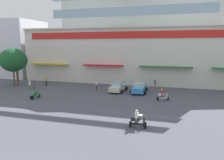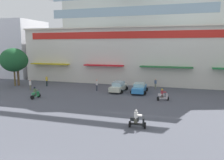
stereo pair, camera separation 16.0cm
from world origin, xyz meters
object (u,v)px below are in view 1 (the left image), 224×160
at_px(parked_car_0, 118,87).
at_px(pedestrian_1, 30,84).
at_px(plaza_tree_2, 13,60).
at_px(scooter_rider_3, 138,120).
at_px(scooter_rider_0, 35,94).
at_px(scooter_rider_1, 163,95).
at_px(pedestrian_0, 155,83).
at_px(pedestrian_4, 96,84).
at_px(pedestrian_3, 46,80).
at_px(plaza_tree_0, 17,60).
at_px(parked_car_1, 139,88).

height_order(parked_car_0, pedestrian_1, pedestrian_1).
relative_size(plaza_tree_2, scooter_rider_3, 4.10).
xyz_separation_m(scooter_rider_0, scooter_rider_1, (15.84, 3.70, 0.00)).
height_order(scooter_rider_3, pedestrian_0, pedestrian_0).
bearing_deg(plaza_tree_2, scooter_rider_1, -7.35).
height_order(pedestrian_0, pedestrian_4, pedestrian_4).
distance_m(scooter_rider_3, pedestrian_4, 16.36).
distance_m(plaza_tree_2, scooter_rider_1, 25.29).
relative_size(pedestrian_3, pedestrian_4, 1.01).
height_order(plaza_tree_2, scooter_rider_1, plaza_tree_2).
xyz_separation_m(pedestrian_0, pedestrian_3, (-17.88, -2.65, 0.04)).
relative_size(pedestrian_1, pedestrian_4, 0.94).
distance_m(plaza_tree_2, pedestrian_0, 23.69).
height_order(plaza_tree_2, pedestrian_3, plaza_tree_2).
relative_size(plaza_tree_0, pedestrian_0, 3.61).
bearing_deg(plaza_tree_0, pedestrian_4, -1.61).
height_order(scooter_rider_0, pedestrian_0, pedestrian_0).
height_order(pedestrian_3, pedestrian_4, pedestrian_3).
distance_m(pedestrian_1, pedestrian_3, 4.01).
height_order(scooter_rider_3, pedestrian_3, pedestrian_3).
height_order(pedestrian_1, pedestrian_4, pedestrian_4).
xyz_separation_m(scooter_rider_3, pedestrian_0, (-0.51, 17.69, 0.29)).
bearing_deg(pedestrian_1, scooter_rider_0, -47.50).
height_order(scooter_rider_1, pedestrian_4, pedestrian_4).
xyz_separation_m(parked_car_0, parked_car_1, (3.16, -0.03, -0.02)).
distance_m(parked_car_0, pedestrian_4, 3.34).
bearing_deg(parked_car_0, pedestrian_3, 175.91).
height_order(scooter_rider_3, pedestrian_4, pedestrian_4).
xyz_separation_m(parked_car_0, pedestrian_3, (-12.85, 0.92, 0.24)).
xyz_separation_m(plaza_tree_2, pedestrian_3, (5.18, 1.52, -3.41)).
distance_m(parked_car_0, pedestrian_0, 6.17).
bearing_deg(parked_car_0, scooter_rider_0, -140.42).
xyz_separation_m(plaza_tree_0, scooter_rider_0, (8.75, -7.54, -3.66)).
distance_m(plaza_tree_2, parked_car_0, 18.41).
distance_m(plaza_tree_2, pedestrian_1, 6.51).
bearing_deg(parked_car_0, plaza_tree_0, 179.89).
xyz_separation_m(plaza_tree_2, parked_car_0, (18.03, 0.60, -3.65)).
xyz_separation_m(plaza_tree_0, plaza_tree_2, (-0.21, -0.63, 0.11)).
relative_size(parked_car_0, scooter_rider_0, 2.92).
distance_m(scooter_rider_0, pedestrian_1, 6.00).
xyz_separation_m(parked_car_0, scooter_rider_3, (5.55, -14.12, -0.10)).
bearing_deg(scooter_rider_0, scooter_rider_3, -24.36).
distance_m(scooter_rider_3, pedestrian_0, 17.69).
height_order(plaza_tree_2, pedestrian_0, plaza_tree_2).
bearing_deg(pedestrian_0, plaza_tree_2, -169.77).
relative_size(parked_car_1, pedestrian_3, 2.58).
height_order(plaza_tree_0, pedestrian_3, plaza_tree_0).
height_order(pedestrian_1, pedestrian_3, pedestrian_3).
height_order(pedestrian_0, pedestrian_1, pedestrian_0).
height_order(parked_car_1, scooter_rider_1, scooter_rider_1).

